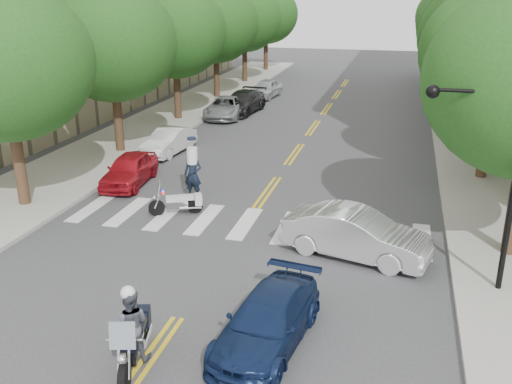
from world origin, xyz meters
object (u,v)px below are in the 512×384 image
(motorcycle_parked, at_px, (181,202))
(officer_standing, at_px, (193,174))
(convertible, at_px, (356,234))
(sedan_blue, at_px, (267,321))
(motorcycle_police, at_px, (132,329))

(motorcycle_parked, height_order, officer_standing, officer_standing)
(motorcycle_parked, distance_m, officer_standing, 1.78)
(officer_standing, xyz_separation_m, convertible, (6.82, -3.69, -0.26))
(officer_standing, xyz_separation_m, sedan_blue, (5.22, -9.00, -0.41))
(officer_standing, bearing_deg, sedan_blue, -54.46)
(motorcycle_parked, relative_size, convertible, 0.41)
(officer_standing, relative_size, convertible, 0.44)
(motorcycle_police, xyz_separation_m, officer_standing, (-2.47, 10.51, 0.13))
(sedan_blue, bearing_deg, motorcycle_police, -143.35)
(motorcycle_police, height_order, officer_standing, officer_standing)
(officer_standing, distance_m, sedan_blue, 10.41)
(convertible, distance_m, sedan_blue, 5.55)
(motorcycle_police, distance_m, officer_standing, 10.80)
(motorcycle_police, bearing_deg, officer_standing, -91.81)
(motorcycle_police, relative_size, convertible, 0.52)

